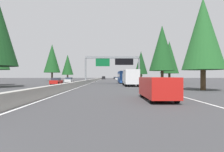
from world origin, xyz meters
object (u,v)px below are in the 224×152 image
Objects in this scene: conifer_right_foreground at (203,34)px; conifer_left_far at (68,65)px; box_truck_far_center at (130,77)px; conifer_right_near at (162,48)px; oncoming_far at (56,81)px; sign_gantry_overhead at (113,62)px; conifer_right_mid at (169,57)px; bus_near_right at (123,77)px; conifer_left_mid at (52,58)px; conifer_right_far at (141,63)px; conifer_right_distant at (139,70)px; minivan_near_center at (157,87)px; oncoming_near at (69,80)px; sedan_far_right at (115,78)px; sedan_mid_right at (117,79)px; pickup_distant_b at (104,78)px.

conifer_right_foreground reaches higher than conifer_left_far.
conifer_right_near is (11.30, -9.14, 7.15)m from box_truck_far_center.
oncoming_far is at bearing 100.25° from conifer_right_near.
sign_gantry_overhead is 19.96m from conifer_right_mid.
bus_near_right is 0.74× the size of conifer_left_mid.
conifer_right_foreground is 54.52m from conifer_right_far.
conifer_right_foreground reaches higher than conifer_right_distant.
minivan_near_center is 42.84m from conifer_right_mid.
conifer_right_mid is 45.35m from conifer_left_far.
conifer_left_mid is 1.38× the size of conifer_left_far.
oncoming_near is at bearing 37.96° from box_truck_far_center.
conifer_right_far reaches higher than minivan_near_center.
sedan_far_right is at bearing 11.27° from conifer_right_far.
conifer_right_foreground is at bearing 37.52° from oncoming_near.
conifer_right_far reaches higher than oncoming_near.
conifer_right_distant is at bearing 151.63° from oncoming_far.
conifer_right_mid is (19.27, -13.49, 5.69)m from box_truck_far_center.
box_truck_far_center is 24.20m from conifer_right_mid.
sedan_far_right is (91.85, 0.28, -0.93)m from box_truck_far_center.
bus_near_right is 40.30m from conifer_right_distant.
conifer_left_mid is at bearing 86.36° from conifer_right_far.
minivan_near_center is at bearing 180.00° from sedan_far_right.
bus_near_right is at bearing 179.90° from sedan_mid_right.
sedan_far_right is at bearing -0.00° from minivan_near_center.
conifer_right_mid is (-0.81, -29.16, 6.62)m from oncoming_near.
minivan_near_center is 76.15m from conifer_right_distant.
conifer_left_mid reaches higher than oncoming_far.
box_truck_far_center is 0.69× the size of conifer_right_far.
conifer_right_foreground is (-102.77, -8.41, 6.54)m from sedan_far_right.
conifer_right_near is at bearing 179.65° from conifer_right_far.
sign_gantry_overhead is 2.88× the size of oncoming_far.
conifer_right_mid is at bearing 88.41° from oncoming_near.
minivan_near_center is at bearing 171.50° from conifer_right_far.
sedan_mid_right is 0.28× the size of conifer_left_mid.
sedan_far_right is 50.12m from conifer_left_far.
sedan_mid_right is at bearing 10.63° from conifer_right_near.
sign_gantry_overhead is 8.63m from bus_near_right.
sign_gantry_overhead reaches higher than sedan_far_right.
box_truck_far_center is at bearing -179.92° from sedan_mid_right.
sedan_mid_right is 20.49m from conifer_right_far.
sedan_far_right is at bearing 15.57° from conifer_right_distant.
conifer_right_foreground is (-89.67, -15.63, 6.31)m from pickup_distant_b.
box_truck_far_center is at bearing 37.96° from oncoming_near.
oncoming_far is 0.37× the size of conifer_right_foreground.
sign_gantry_overhead is 17.83m from oncoming_near.
minivan_near_center is at bearing 179.23° from box_truck_far_center.
sign_gantry_overhead is at bearing 96.67° from oncoming_far.
box_truck_far_center is 0.75× the size of conifer_left_far.
conifer_right_near is 9.20m from conifer_right_mid.
conifer_right_far is at bearing -93.64° from conifer_left_mid.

